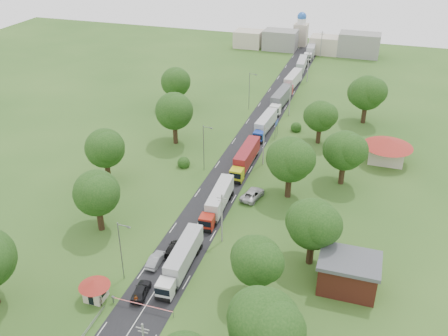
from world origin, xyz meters
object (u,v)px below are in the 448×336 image
at_px(car_lane_mid, 156,260).
at_px(info_sign, 277,125).
at_px(guard_booth, 95,287).
at_px(truck_0, 182,259).
at_px(boom_barrier, 134,303).
at_px(pedestrian_near, 136,301).
at_px(car_lane_front, 141,291).

bearing_deg(car_lane_mid, info_sign, -98.46).
xyz_separation_m(guard_booth, truck_0, (9.17, 9.41, -0.08)).
bearing_deg(guard_booth, boom_barrier, 0.01).
distance_m(boom_barrier, info_sign, 60.39).
height_order(boom_barrier, guard_booth, guard_booth).
bearing_deg(car_lane_mid, pedestrian_near, 97.42).
xyz_separation_m(truck_0, pedestrian_near, (-3.18, -8.91, -1.15)).
bearing_deg(truck_0, car_lane_mid, 178.60).
xyz_separation_m(car_lane_front, pedestrian_near, (0.30, -2.08, 0.12)).
distance_m(boom_barrier, car_lane_front, 2.59).
bearing_deg(guard_booth, car_lane_mid, 63.11).
bearing_deg(truck_0, guard_booth, -134.25).
distance_m(info_sign, truck_0, 50.70).
distance_m(info_sign, car_lane_front, 57.85).
height_order(info_sign, pedestrian_near, info_sign).
xyz_separation_m(guard_booth, car_lane_mid, (4.82, 9.51, -1.40)).
bearing_deg(info_sign, car_lane_mid, -98.53).
relative_size(info_sign, car_lane_mid, 0.88).
distance_m(guard_booth, truck_0, 13.14).
relative_size(guard_booth, car_lane_mid, 0.95).
height_order(car_lane_mid, pedestrian_near, pedestrian_near).
bearing_deg(pedestrian_near, boom_barrier, -137.79).
xyz_separation_m(guard_booth, pedestrian_near, (5.99, 0.50, -1.23)).
bearing_deg(car_lane_front, truck_0, -124.38).
distance_m(truck_0, pedestrian_near, 9.53).
bearing_deg(boom_barrier, car_lane_front, 93.43).
bearing_deg(car_lane_front, car_lane_mid, -90.29).
height_order(boom_barrier, truck_0, truck_0).
distance_m(guard_booth, pedestrian_near, 6.13).
relative_size(truck_0, car_lane_mid, 3.05).
bearing_deg(truck_0, info_sign, 86.34).
height_order(boom_barrier, pedestrian_near, pedestrian_near).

